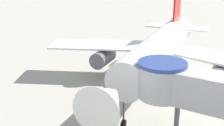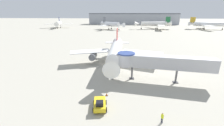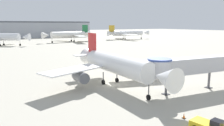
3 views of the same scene
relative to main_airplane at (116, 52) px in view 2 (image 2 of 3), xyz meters
The scene contains 12 objects.
ground_plane 4.36m from the main_airplane, 131.43° to the left, with size 800.00×800.00×0.00m, color #A8A393.
main_airplane is the anchor object (origin of this frame).
jet_bridge 14.61m from the main_airplane, 45.34° to the right, with size 21.47×6.03×6.47m.
pushback_tug_yellow 22.55m from the main_airplane, 93.30° to the right, with size 2.73×4.10×1.82m.
traffic_cone_near_nose 18.51m from the main_airplane, 91.93° to the right, with size 0.43×0.43×0.72m.
traffic_cone_starboard_wing 11.91m from the main_airplane, ahead, with size 0.39×0.39×0.64m.
ground_crew_marshaller 26.56m from the main_airplane, 71.58° to the right, with size 0.35×0.39×1.75m.
background_jet_green_tail 114.93m from the main_airplane, 73.92° to the left, with size 36.37×39.06×11.72m.
background_jet_gray_tail 103.39m from the main_airplane, 95.67° to the left, with size 24.73×24.32×11.44m.
background_jet_navy_tail 131.92m from the main_airplane, 120.61° to the left, with size 29.14×27.51×10.89m.
background_jet_gold_tail 139.32m from the main_airplane, 53.81° to the left, with size 36.99×36.81×11.38m.
terminal_building 176.18m from the main_airplane, 85.45° to the left, with size 120.53×18.97×14.81m.
Camera 2 is at (3.07, -44.20, 15.40)m, focal length 24.00 mm.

